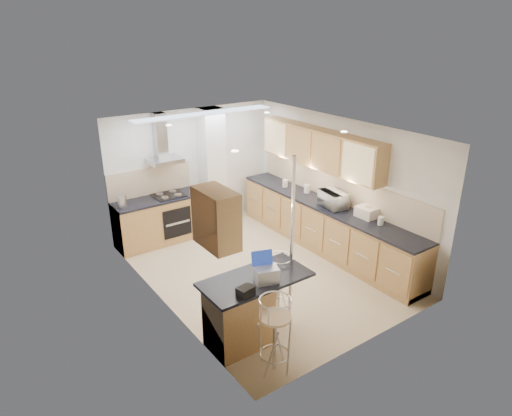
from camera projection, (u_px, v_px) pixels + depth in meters
ground at (261, 270)px, 8.03m from camera, size 4.80×4.80×0.00m
room_shell at (263, 178)px, 7.91m from camera, size 3.64×4.84×2.51m
right_counter at (325, 226)px, 8.66m from camera, size 0.63×4.40×0.92m
back_counter at (159, 220)px, 8.94m from camera, size 1.70×0.63×0.92m
peninsula at (256, 308)px, 6.15m from camera, size 1.47×0.72×0.94m
microwave at (334, 199)px, 8.29m from camera, size 0.44×0.58×0.30m
laptop at (266, 275)px, 5.85m from camera, size 0.35×0.30×0.20m
bag at (246, 291)px, 5.57m from camera, size 0.23×0.19×0.11m
bar_stool_near at (275, 335)px, 5.55m from camera, size 0.47×0.47×1.04m
bar_stool_end at (278, 287)px, 6.57m from camera, size 0.48×0.48×1.01m
jar_a at (307, 189)px, 9.02m from camera, size 0.14×0.14×0.17m
jar_b at (285, 183)px, 9.35m from camera, size 0.14×0.14×0.15m
jar_c at (369, 212)px, 7.89m from camera, size 0.18×0.18×0.18m
jar_d at (381, 221)px, 7.58m from camera, size 0.13×0.13×0.14m
bread_bin at (367, 212)px, 7.88m from camera, size 0.29×0.36×0.18m
kettle at (122, 201)px, 8.30m from camera, size 0.16×0.16×0.23m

